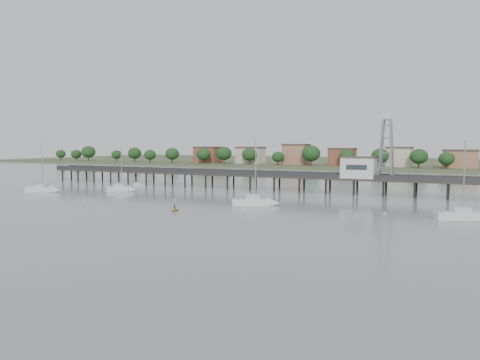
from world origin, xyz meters
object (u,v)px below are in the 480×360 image
(sailboat_a, at_px, (46,190))
(yellow_dinghy, at_px, (175,211))
(white_tender, at_px, (139,185))
(sailboat_d, at_px, (468,216))
(pier, at_px, (265,176))
(sailboat_b, at_px, (124,189))
(sailboat_c, at_px, (261,202))
(lattice_tower, at_px, (387,149))

(sailboat_a, distance_m, yellow_dinghy, 50.89)
(sailboat_a, distance_m, white_tender, 25.43)
(sailboat_d, bearing_deg, yellow_dinghy, 168.54)
(pier, xyz_separation_m, white_tender, (-36.35, -7.70, -3.35))
(sailboat_d, bearing_deg, white_tender, 138.46)
(sailboat_d, bearing_deg, sailboat_b, 145.96)
(sailboat_c, xyz_separation_m, yellow_dinghy, (-11.11, -14.23, -0.64))
(pier, bearing_deg, sailboat_c, -68.16)
(pier, height_order, white_tender, pier)
(sailboat_c, bearing_deg, lattice_tower, 35.68)
(lattice_tower, bearing_deg, sailboat_a, -159.34)
(lattice_tower, bearing_deg, white_tender, -173.53)
(pier, distance_m, sailboat_a, 57.05)
(sailboat_c, relative_size, white_tender, 3.63)
(pier, xyz_separation_m, sailboat_c, (11.80, -29.44, -3.16))
(white_tender, bearing_deg, sailboat_b, -49.59)
(lattice_tower, bearing_deg, pier, -180.00)
(sailboat_d, relative_size, sailboat_c, 0.97)
(yellow_dinghy, bearing_deg, lattice_tower, 48.98)
(white_tender, bearing_deg, sailboat_d, 3.47)
(white_tender, bearing_deg, lattice_tower, 24.61)
(lattice_tower, relative_size, sailboat_d, 1.12)
(sailboat_a, bearing_deg, white_tender, 44.41)
(sailboat_b, xyz_separation_m, white_tender, (-5.05, 12.33, -0.21))
(pier, xyz_separation_m, lattice_tower, (31.50, 0.00, 7.31))
(sailboat_d, height_order, white_tender, sailboat_d)
(sailboat_b, relative_size, sailboat_a, 0.86)
(pier, bearing_deg, sailboat_b, -147.39)
(sailboat_b, height_order, yellow_dinghy, sailboat_b)
(sailboat_c, bearing_deg, pier, 91.30)
(sailboat_b, xyz_separation_m, yellow_dinghy, (31.99, -23.64, -0.65))
(lattice_tower, relative_size, yellow_dinghy, 6.79)
(lattice_tower, relative_size, sailboat_c, 1.08)
(sailboat_a, relative_size, white_tender, 3.54)
(sailboat_d, bearing_deg, sailboat_a, 153.08)
(lattice_tower, bearing_deg, sailboat_d, -59.10)
(sailboat_d, relative_size, yellow_dinghy, 6.07)
(lattice_tower, xyz_separation_m, yellow_dinghy, (-30.81, -43.67, -11.10))
(sailboat_a, bearing_deg, sailboat_c, -16.77)
(sailboat_b, distance_m, sailboat_d, 81.51)
(sailboat_b, relative_size, sailboat_d, 0.87)
(sailboat_c, height_order, yellow_dinghy, sailboat_c)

